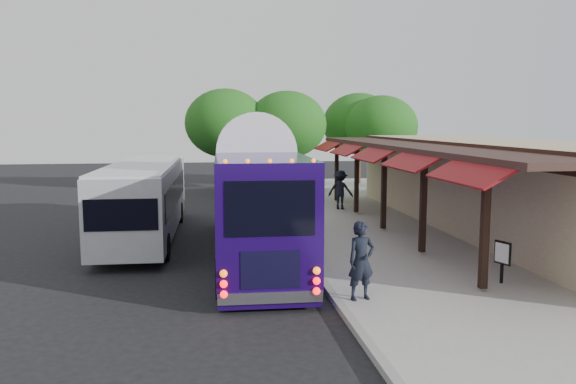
{
  "coord_description": "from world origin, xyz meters",
  "views": [
    {
      "loc": [
        -2.95,
        -16.73,
        4.32
      ],
      "look_at": [
        -0.05,
        3.36,
        1.8
      ],
      "focal_mm": 35.0,
      "sensor_mm": 36.0,
      "label": 1
    }
  ],
  "objects_px": {
    "city_bus": "(145,197)",
    "ped_a": "(361,261)",
    "ped_c": "(298,203)",
    "sign_board": "(502,255)",
    "ped_b": "(296,206)",
    "ped_d": "(341,190)",
    "coach_bus": "(255,196)"
  },
  "relations": [
    {
      "from": "ped_d",
      "to": "sign_board",
      "type": "xyz_separation_m",
      "value": [
        1.2,
        -12.94,
        -0.18
      ]
    },
    {
      "from": "ped_b",
      "to": "ped_c",
      "type": "xyz_separation_m",
      "value": [
        0.0,
        -0.64,
        0.2
      ]
    },
    {
      "from": "city_bus",
      "to": "sign_board",
      "type": "distance_m",
      "value": 12.75
    },
    {
      "from": "ped_d",
      "to": "city_bus",
      "type": "bearing_deg",
      "value": 55.67
    },
    {
      "from": "ped_c",
      "to": "coach_bus",
      "type": "bearing_deg",
      "value": 26.9
    },
    {
      "from": "city_bus",
      "to": "ped_b",
      "type": "relative_size",
      "value": 6.7
    },
    {
      "from": "city_bus",
      "to": "sign_board",
      "type": "xyz_separation_m",
      "value": [
        9.89,
        -8.02,
        -0.66
      ]
    },
    {
      "from": "city_bus",
      "to": "sign_board",
      "type": "bearing_deg",
      "value": -38.02
    },
    {
      "from": "coach_bus",
      "to": "city_bus",
      "type": "height_order",
      "value": "coach_bus"
    },
    {
      "from": "ped_b",
      "to": "ped_c",
      "type": "relative_size",
      "value": 0.79
    },
    {
      "from": "city_bus",
      "to": "ped_a",
      "type": "height_order",
      "value": "city_bus"
    },
    {
      "from": "ped_b",
      "to": "sign_board",
      "type": "distance_m",
      "value": 9.92
    },
    {
      "from": "ped_d",
      "to": "sign_board",
      "type": "bearing_deg",
      "value": 121.49
    },
    {
      "from": "ped_c",
      "to": "sign_board",
      "type": "bearing_deg",
      "value": 80.19
    },
    {
      "from": "coach_bus",
      "to": "city_bus",
      "type": "relative_size",
      "value": 1.1
    },
    {
      "from": "city_bus",
      "to": "ped_d",
      "type": "xyz_separation_m",
      "value": [
        8.69,
        4.91,
        -0.47
      ]
    },
    {
      "from": "coach_bus",
      "to": "ped_b",
      "type": "bearing_deg",
      "value": 66.99
    },
    {
      "from": "city_bus",
      "to": "ped_c",
      "type": "distance_m",
      "value": 5.92
    },
    {
      "from": "city_bus",
      "to": "ped_a",
      "type": "bearing_deg",
      "value": -55.18
    },
    {
      "from": "coach_bus",
      "to": "ped_a",
      "type": "relative_size",
      "value": 6.2
    },
    {
      "from": "ped_b",
      "to": "sign_board",
      "type": "height_order",
      "value": "ped_b"
    },
    {
      "from": "sign_board",
      "to": "coach_bus",
      "type": "bearing_deg",
      "value": 121.83
    },
    {
      "from": "ped_b",
      "to": "ped_d",
      "type": "distance_m",
      "value": 4.77
    },
    {
      "from": "coach_bus",
      "to": "sign_board",
      "type": "bearing_deg",
      "value": -35.62
    },
    {
      "from": "ped_b",
      "to": "ped_d",
      "type": "relative_size",
      "value": 0.84
    },
    {
      "from": "city_bus",
      "to": "ped_a",
      "type": "relative_size",
      "value": 5.64
    },
    {
      "from": "ped_a",
      "to": "city_bus",
      "type": "bearing_deg",
      "value": 110.17
    },
    {
      "from": "coach_bus",
      "to": "ped_c",
      "type": "relative_size",
      "value": 5.85
    },
    {
      "from": "ped_d",
      "to": "coach_bus",
      "type": "bearing_deg",
      "value": 86.09
    },
    {
      "from": "ped_a",
      "to": "ped_b",
      "type": "relative_size",
      "value": 1.19
    },
    {
      "from": "ped_a",
      "to": "sign_board",
      "type": "relative_size",
      "value": 1.68
    },
    {
      "from": "ped_a",
      "to": "sign_board",
      "type": "distance_m",
      "value": 4.08
    }
  ]
}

